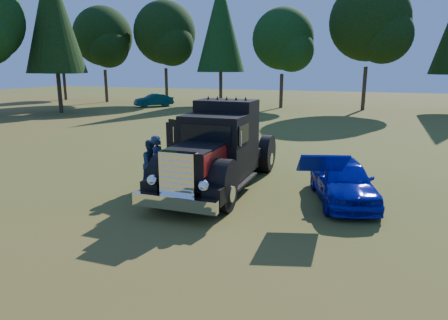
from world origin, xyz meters
TOP-DOWN VIEW (x-y plane):
  - ground at (0.00, 0.00)m, footprint 120.00×120.00m
  - treeline at (-5.39, 27.14)m, footprint 66.14×24.04m
  - diamond_t_truck at (-0.09, 1.11)m, footprint 3.34×7.16m
  - hotrod_coupe at (4.07, 1.18)m, footprint 2.70×4.43m
  - spectator_near at (-1.94, 0.27)m, footprint 0.48×0.70m
  - spectator_far at (-2.23, 0.33)m, footprint 0.92×1.02m
  - distant_teal_car at (-16.94, 26.08)m, footprint 3.71×3.95m

SIDE VIEW (x-z plane):
  - ground at x=0.00m, z-range 0.00..0.00m
  - distant_teal_car at x=-16.94m, z-range 0.00..1.33m
  - hotrod_coupe at x=4.07m, z-range -0.25..1.64m
  - spectator_far at x=-2.23m, z-range 0.00..1.72m
  - spectator_near at x=-1.94m, z-range 0.00..1.89m
  - diamond_t_truck at x=-0.09m, z-range -0.22..2.78m
  - treeline at x=-5.39m, z-range 0.95..14.28m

